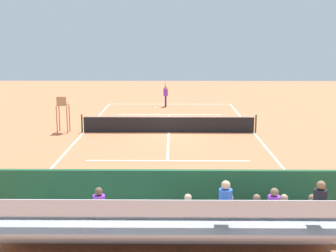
{
  "coord_description": "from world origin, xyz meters",
  "views": [
    {
      "loc": [
        -0.22,
        25.88,
        5.65
      ],
      "look_at": [
        0.0,
        4.0,
        1.2
      ],
      "focal_mm": 48.18,
      "sensor_mm": 36.0,
      "label": 1
    }
  ],
  "objects_px": {
    "tennis_ball_near": "(182,109)",
    "tennis_player": "(166,94)",
    "tennis_net": "(169,124)",
    "bleacher_stand": "(175,226)",
    "tennis_racket": "(154,108)",
    "equipment_bag": "(180,223)",
    "umpire_chair": "(63,110)",
    "courtside_bench": "(239,210)"
  },
  "relations": [
    {
      "from": "tennis_ball_near",
      "to": "tennis_player",
      "type": "bearing_deg",
      "value": -52.6
    },
    {
      "from": "tennis_net",
      "to": "tennis_player",
      "type": "height_order",
      "value": "tennis_player"
    },
    {
      "from": "tennis_net",
      "to": "tennis_player",
      "type": "distance_m",
      "value": 9.74
    },
    {
      "from": "bleacher_stand",
      "to": "tennis_racket",
      "type": "distance_m",
      "value": 24.53
    },
    {
      "from": "tennis_player",
      "to": "tennis_ball_near",
      "type": "xyz_separation_m",
      "value": [
        -1.24,
        1.63,
        -0.98
      ]
    },
    {
      "from": "tennis_player",
      "to": "tennis_ball_near",
      "type": "relative_size",
      "value": 29.18
    },
    {
      "from": "equipment_bag",
      "to": "tennis_racket",
      "type": "height_order",
      "value": "equipment_bag"
    },
    {
      "from": "umpire_chair",
      "to": "equipment_bag",
      "type": "xyz_separation_m",
      "value": [
        -6.65,
        13.37,
        -1.13
      ]
    },
    {
      "from": "umpire_chair",
      "to": "courtside_bench",
      "type": "bearing_deg",
      "value": 122.42
    },
    {
      "from": "bleacher_stand",
      "to": "tennis_player",
      "type": "xyz_separation_m",
      "value": [
        0.62,
        -25.05,
        0.07
      ]
    },
    {
      "from": "equipment_bag",
      "to": "tennis_ball_near",
      "type": "bearing_deg",
      "value": -91.24
    },
    {
      "from": "tennis_net",
      "to": "bleacher_stand",
      "type": "xyz_separation_m",
      "value": [
        -0.29,
        15.32,
        0.44
      ]
    },
    {
      "from": "umpire_chair",
      "to": "courtside_bench",
      "type": "relative_size",
      "value": 1.19
    },
    {
      "from": "tennis_net",
      "to": "tennis_racket",
      "type": "xyz_separation_m",
      "value": [
        1.21,
        -9.14,
        -0.49
      ]
    },
    {
      "from": "tennis_net",
      "to": "equipment_bag",
      "type": "bearing_deg",
      "value": 91.91
    },
    {
      "from": "tennis_racket",
      "to": "tennis_ball_near",
      "type": "bearing_deg",
      "value": 153.84
    },
    {
      "from": "tennis_net",
      "to": "umpire_chair",
      "type": "height_order",
      "value": "umpire_chair"
    },
    {
      "from": "bleacher_stand",
      "to": "courtside_bench",
      "type": "bearing_deg",
      "value": -133.02
    },
    {
      "from": "umpire_chair",
      "to": "courtside_bench",
      "type": "xyz_separation_m",
      "value": [
        -8.41,
        13.24,
        -0.76
      ]
    },
    {
      "from": "courtside_bench",
      "to": "tennis_player",
      "type": "distance_m",
      "value": 23.14
    },
    {
      "from": "umpire_chair",
      "to": "tennis_racket",
      "type": "xyz_separation_m",
      "value": [
        -4.99,
        -9.17,
        -1.3
      ]
    },
    {
      "from": "bleacher_stand",
      "to": "umpire_chair",
      "type": "bearing_deg",
      "value": -67.0
    },
    {
      "from": "courtside_bench",
      "to": "tennis_racket",
      "type": "xyz_separation_m",
      "value": [
        3.42,
        -22.41,
        -0.54
      ]
    },
    {
      "from": "equipment_bag",
      "to": "tennis_ball_near",
      "type": "height_order",
      "value": "equipment_bag"
    },
    {
      "from": "tennis_net",
      "to": "tennis_racket",
      "type": "relative_size",
      "value": 17.76
    },
    {
      "from": "umpire_chair",
      "to": "equipment_bag",
      "type": "bearing_deg",
      "value": 116.43
    },
    {
      "from": "equipment_bag",
      "to": "tennis_player",
      "type": "relative_size",
      "value": 0.47
    },
    {
      "from": "courtside_bench",
      "to": "umpire_chair",
      "type": "bearing_deg",
      "value": -57.58
    },
    {
      "from": "tennis_player",
      "to": "bleacher_stand",
      "type": "bearing_deg",
      "value": 91.43
    },
    {
      "from": "tennis_player",
      "to": "tennis_racket",
      "type": "bearing_deg",
      "value": 33.52
    },
    {
      "from": "umpire_chair",
      "to": "tennis_player",
      "type": "distance_m",
      "value": 11.38
    },
    {
      "from": "tennis_net",
      "to": "equipment_bag",
      "type": "distance_m",
      "value": 13.41
    },
    {
      "from": "bleacher_stand",
      "to": "tennis_ball_near",
      "type": "relative_size",
      "value": 137.27
    },
    {
      "from": "tennis_net",
      "to": "tennis_player",
      "type": "bearing_deg",
      "value": -88.05
    },
    {
      "from": "umpire_chair",
      "to": "equipment_bag",
      "type": "height_order",
      "value": "umpire_chair"
    },
    {
      "from": "umpire_chair",
      "to": "equipment_bag",
      "type": "distance_m",
      "value": 14.98
    },
    {
      "from": "tennis_net",
      "to": "tennis_racket",
      "type": "height_order",
      "value": "tennis_net"
    },
    {
      "from": "equipment_bag",
      "to": "tennis_player",
      "type": "xyz_separation_m",
      "value": [
        0.78,
        -23.12,
        0.84
      ]
    },
    {
      "from": "tennis_net",
      "to": "umpire_chair",
      "type": "distance_m",
      "value": 6.25
    },
    {
      "from": "equipment_bag",
      "to": "bleacher_stand",
      "type": "bearing_deg",
      "value": 85.47
    },
    {
      "from": "courtside_bench",
      "to": "tennis_net",
      "type": "bearing_deg",
      "value": -80.54
    },
    {
      "from": "tennis_net",
      "to": "courtside_bench",
      "type": "xyz_separation_m",
      "value": [
        -2.21,
        13.27,
        0.06
      ]
    }
  ]
}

